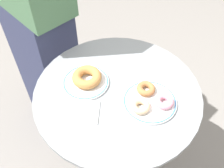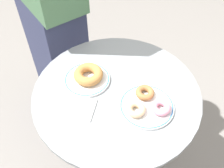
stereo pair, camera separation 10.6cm
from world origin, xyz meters
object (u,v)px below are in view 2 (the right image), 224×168
Objects in this scene: donut_old_fashioned at (88,74)px; donut_pink_frosted at (161,108)px; plate_left at (87,79)px; donut_cinnamon at (145,93)px; person_figure at (50,14)px; plate_right at (147,106)px; cafe_table at (116,125)px; paper_napkin at (79,108)px; donut_glazed at (136,109)px.

donut_pink_frosted is (0.33, -0.00, -0.01)m from donut_old_fashioned.
donut_cinnamon is (0.25, 0.04, 0.02)m from plate_left.
person_figure reaches higher than donut_old_fashioned.
person_figure is (-0.73, 0.25, 0.02)m from donut_pink_frosted.
person_figure is at bearing 147.62° from plate_left.
plate_right is at bearing -1.73° from donut_old_fashioned.
plate_right is at bearing -3.56° from cafe_table.
donut_cinnamon reaches higher than paper_napkin.
plate_left is 0.91× the size of plate_right.
plate_left is 2.56× the size of donut_glazed.
donut_cinnamon is (0.11, 0.04, 0.28)m from cafe_table.
donut_old_fashioned is 0.26m from donut_glazed.
donut_glazed is at bearing -12.42° from donut_old_fashioned.
plate_left is at bearing -113.68° from donut_old_fashioned.
donut_old_fashioned is 0.47m from person_figure.
plate_right is 0.13× the size of person_figure.
donut_cinnamon is at bearing -18.04° from person_figure.
person_figure reaches higher than donut_cinnamon.
donut_glazed is 0.22m from paper_napkin.
cafe_table is at bearing 0.14° from donut_old_fashioned.
paper_napkin is at bearing -40.69° from person_figure.
donut_pink_frosted is 1.00× the size of donut_glazed.
plate_left is at bearing -176.94° from cafe_table.
donut_old_fashioned is 1.06× the size of paper_napkin.
donut_cinnamon is at bearing 9.73° from plate_left.
donut_cinnamon is at bearing 93.01° from donut_glazed.
donut_pink_frosted is at bearing 0.70° from plate_left.
donut_cinnamon is 0.68m from person_figure.
donut_cinnamon is 1.00× the size of donut_glazed.
cafe_table is at bearing -24.54° from person_figure.
person_figure reaches higher than plate_left.
donut_pink_frosted is 0.31m from paper_napkin.
donut_pink_frosted is at bearing -0.53° from donut_old_fashioned.
donut_cinnamon is at bearing 17.87° from cafe_table.
plate_left reaches higher than cafe_table.
donut_old_fashioned is 0.08× the size of person_figure.
cafe_table is 0.31m from paper_napkin.
plate_left is at bearing -179.30° from donut_pink_frosted.
plate_right is at bearing -55.25° from donut_cinnamon.
paper_napkin reaches higher than cafe_table.
paper_napkin is 0.60m from person_figure.
cafe_table is 9.92× the size of donut_cinnamon.
donut_glazed is (-0.03, -0.05, 0.02)m from plate_right.
person_figure reaches higher than paper_napkin.
donut_glazed is (0.25, -0.06, -0.01)m from donut_old_fashioned.
donut_pink_frosted is 0.09m from donut_glazed.
cafe_table is at bearing 59.84° from paper_napkin.
donut_pink_frosted reaches higher than cafe_table.
person_figure is at bearing 155.21° from donut_glazed.
donut_cinnamon reaches higher than cafe_table.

